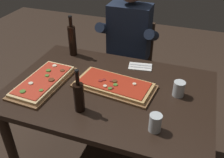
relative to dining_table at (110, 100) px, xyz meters
The scene contains 10 objects.
dining_table is the anchor object (origin of this frame).
pizza_rectangular_front 0.12m from the dining_table, 47.98° to the left, with size 0.59×0.33×0.05m.
pizza_rectangular_left 0.49m from the dining_table, 167.53° to the right, with size 0.29×0.54×0.05m.
wine_bottle_dark 0.35m from the dining_table, 109.73° to the right, with size 0.06×0.06×0.29m.
oil_bottle_amber 0.64m from the dining_table, 141.51° to the left, with size 0.06×0.06×0.34m.
tumbler_near_camera 0.49m from the dining_table, 10.62° to the left, with size 0.08×0.08×0.10m.
tumbler_far_side 0.49m from the dining_table, 37.51° to the right, with size 0.07×0.07×0.11m.
napkin_cutlery_set 0.39m from the dining_table, 70.14° to the left, with size 0.20×0.14×0.01m.
diner_chair 0.87m from the dining_table, 96.01° to the left, with size 0.44×0.44×0.87m.
seated_diner 0.75m from the dining_table, 96.98° to the left, with size 0.53×0.41×1.33m.
Camera 1 is at (0.49, -1.33, 1.77)m, focal length 40.63 mm.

